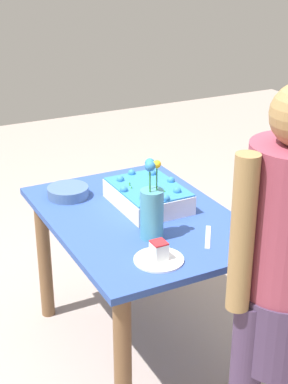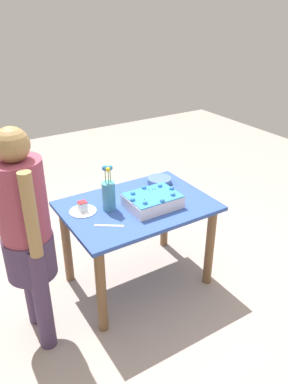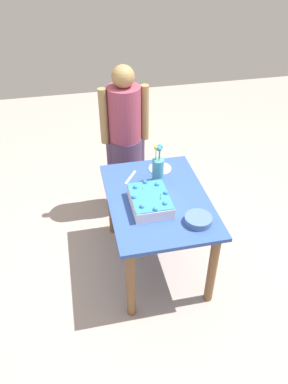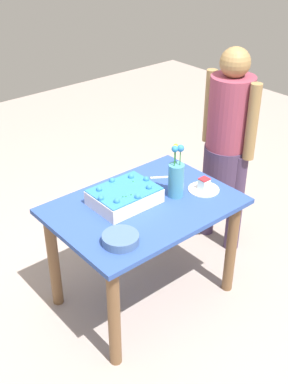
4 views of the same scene
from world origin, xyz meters
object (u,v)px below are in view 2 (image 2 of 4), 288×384
object	(u,v)px
sheet_cake	(153,200)
serving_plate_with_slice	(83,209)
person_standing	(26,229)
flower_vase	(109,194)
cake_knife	(109,226)
fruit_bowl	(159,181)

from	to	relation	value
sheet_cake	serving_plate_with_slice	xyz separation A→B (m)	(-0.47, 0.20, -0.03)
person_standing	serving_plate_with_slice	bearing A→B (deg)	25.81
flower_vase	person_standing	bearing A→B (deg)	-166.15
cake_knife	serving_plate_with_slice	bearing A→B (deg)	139.26
person_standing	cake_knife	bearing A→B (deg)	-5.31
sheet_cake	flower_vase	world-z (taller)	flower_vase
flower_vase	fruit_bowl	bearing A→B (deg)	16.43
sheet_cake	cake_knife	size ratio (longest dim) A/B	1.91
fruit_bowl	person_standing	xyz separation A→B (m)	(-1.19, -0.32, 0.11)
fruit_bowl	sheet_cake	bearing A→B (deg)	-131.20
sheet_cake	cake_knife	bearing A→B (deg)	-169.47
cake_knife	person_standing	size ratio (longest dim) A/B	0.13
sheet_cake	serving_plate_with_slice	distance (m)	0.51
cake_knife	person_standing	distance (m)	0.55
serving_plate_with_slice	person_standing	world-z (taller)	person_standing
serving_plate_with_slice	person_standing	xyz separation A→B (m)	(-0.46, -0.22, 0.11)
sheet_cake	fruit_bowl	xyz separation A→B (m)	(0.26, 0.30, -0.02)
cake_knife	fruit_bowl	xyz separation A→B (m)	(0.66, 0.37, 0.02)
cake_knife	fruit_bowl	bearing A→B (deg)	63.54
sheet_cake	person_standing	distance (m)	0.94
flower_vase	cake_knife	bearing A→B (deg)	-117.37
flower_vase	fruit_bowl	xyz separation A→B (m)	(0.55, 0.16, -0.10)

